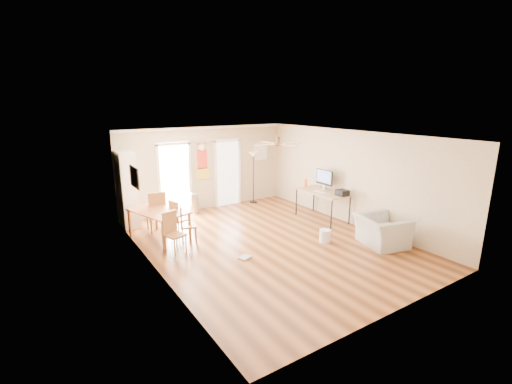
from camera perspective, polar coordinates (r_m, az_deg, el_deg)
floor at (r=8.69m, az=2.17°, el=-8.19°), size 7.00×7.00×0.00m
ceiling at (r=8.06m, az=2.35°, el=9.13°), size 5.50×7.00×0.00m
wall_back at (r=11.26m, az=-8.07°, el=3.81°), size 5.50×0.04×2.60m
wall_front at (r=5.91m, az=22.31°, el=-6.87°), size 5.50×0.04×2.60m
wall_left at (r=7.12m, az=-16.18°, el=-2.82°), size 0.04×7.00×2.60m
wall_right at (r=10.08m, az=15.15°, el=2.22°), size 0.04×7.00×2.60m
crown_molding at (r=8.07m, az=2.35°, el=8.85°), size 5.50×7.00×0.08m
kitchen_doorway at (r=10.90m, az=-12.99°, el=1.90°), size 0.90×0.10×2.10m
bathroom_doorway at (r=11.62m, az=-4.64°, el=2.98°), size 0.80×0.10×2.10m
wall_decal at (r=11.15m, az=-8.65°, el=4.99°), size 0.46×0.03×1.10m
ac_grille at (r=12.16m, az=0.76°, el=6.64°), size 0.50×0.04×0.60m
framed_poster at (r=8.34m, az=-19.05°, el=2.28°), size 0.04×0.66×0.48m
ceiling_fan at (r=7.84m, az=3.61°, el=7.72°), size 1.24×1.24×0.20m
bookshelf at (r=10.26m, az=-20.18°, el=0.50°), size 0.42×0.93×2.06m
dining_table at (r=9.11m, az=-15.34°, el=-5.11°), size 1.31×1.70×0.75m
dining_chair_right_a at (r=9.28m, az=-12.19°, el=-4.02°), size 0.45×0.45×0.92m
dining_chair_right_b at (r=8.76m, az=-10.83°, el=-5.05°), size 0.48×0.48×0.92m
dining_chair_near at (r=8.22m, az=-12.92°, el=-6.44°), size 0.49×0.49×0.93m
dining_chair_far at (r=9.68m, az=-15.86°, el=-2.98°), size 0.46×0.46×1.08m
trash_can at (r=11.00m, az=-10.00°, el=-1.82°), size 0.35×0.35×0.62m
torchiere_lamp at (r=11.87m, az=-0.43°, el=2.34°), size 0.36×0.36×1.72m
computer_desk at (r=10.42m, az=10.59°, el=-2.14°), size 0.78×1.56×0.83m
imac at (r=10.44m, az=10.94°, el=1.92°), size 0.25×0.64×0.60m
keyboard at (r=10.22m, az=10.34°, el=0.01°), size 0.19×0.41×0.01m
printer at (r=9.97m, az=13.75°, el=-0.10°), size 0.30×0.34×0.16m
orange_bottle at (r=10.81m, az=8.00°, el=1.49°), size 0.10×0.10×0.24m
wastebasket_a at (r=8.85m, az=11.07°, el=-6.96°), size 0.28×0.28×0.32m
floor_cloth at (r=7.88m, az=-1.83°, el=-10.52°), size 0.31×0.28×0.04m
armchair at (r=8.94m, az=19.54°, el=-5.93°), size 1.22×1.32×0.72m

